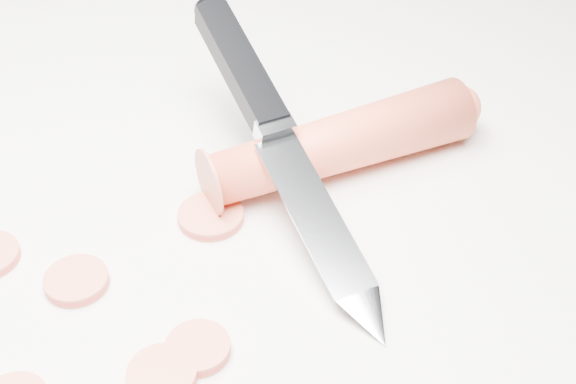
# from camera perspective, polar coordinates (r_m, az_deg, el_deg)

# --- Properties ---
(ground) EXTENTS (2.40, 2.40, 0.00)m
(ground) POSITION_cam_1_polar(r_m,az_deg,el_deg) (0.47, -7.61, -2.58)
(ground) COLOR white
(ground) RESTS_ON ground
(carrot) EXTENTS (0.16, 0.14, 0.04)m
(carrot) POSITION_cam_1_polar(r_m,az_deg,el_deg) (0.49, 3.75, 3.50)
(carrot) COLOR #E8492B
(carrot) RESTS_ON ground
(carrot_slice_0) EXTENTS (0.03, 0.03, 0.01)m
(carrot_slice_0) POSITION_cam_1_polar(r_m,az_deg,el_deg) (0.40, -8.94, -12.71)
(carrot_slice_0) COLOR #D56143
(carrot_slice_0) RESTS_ON ground
(carrot_slice_1) EXTENTS (0.03, 0.03, 0.01)m
(carrot_slice_1) POSITION_cam_1_polar(r_m,az_deg,el_deg) (0.41, -6.43, -10.97)
(carrot_slice_1) COLOR #D56143
(carrot_slice_1) RESTS_ON ground
(carrot_slice_3) EXTENTS (0.04, 0.04, 0.01)m
(carrot_slice_3) POSITION_cam_1_polar(r_m,az_deg,el_deg) (0.47, -5.52, -1.71)
(carrot_slice_3) COLOR #D56143
(carrot_slice_3) RESTS_ON ground
(carrot_slice_4) EXTENTS (0.03, 0.03, 0.01)m
(carrot_slice_4) POSITION_cam_1_polar(r_m,az_deg,el_deg) (0.45, -14.81, -6.12)
(carrot_slice_4) COLOR #D56143
(carrot_slice_4) RESTS_ON ground
(kitchen_knife) EXTENTS (0.18, 0.21, 0.08)m
(kitchen_knife) POSITION_cam_1_polar(r_m,az_deg,el_deg) (0.46, -0.20, 3.36)
(kitchen_knife) COLOR #BBBDC2
(kitchen_knife) RESTS_ON ground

